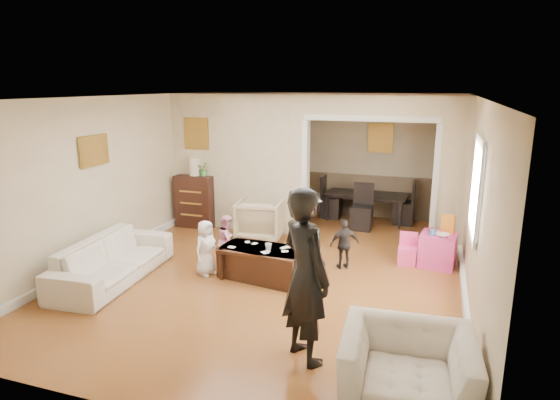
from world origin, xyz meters
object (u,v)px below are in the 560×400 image
(armchair_front, at_px, (407,374))
(dresser, at_px, (196,201))
(adult_person, at_px, (305,276))
(armchair_back, at_px, (261,219))
(dining_table, at_px, (367,207))
(child_kneel_a, at_px, (206,248))
(table_lamp, at_px, (195,166))
(child_toddler, at_px, (344,244))
(sofa, at_px, (113,260))
(coffee_cup, at_px, (268,247))
(child_kneel_b, at_px, (228,240))
(cyan_cup, at_px, (432,232))
(play_table, at_px, (438,250))
(coffee_table, at_px, (263,263))

(armchair_front, height_order, dresser, dresser)
(armchair_front, height_order, adult_person, adult_person)
(armchair_back, relative_size, dining_table, 0.49)
(dining_table, bearing_deg, dresser, -149.97)
(child_kneel_a, bearing_deg, armchair_back, 13.51)
(adult_person, bearing_deg, armchair_front, -167.09)
(table_lamp, bearing_deg, child_toddler, -21.84)
(sofa, distance_m, coffee_cup, 2.26)
(dining_table, distance_m, child_kneel_b, 3.64)
(table_lamp, bearing_deg, dining_table, 25.00)
(cyan_cup, bearing_deg, play_table, 26.57)
(coffee_cup, height_order, child_kneel_b, child_kneel_b)
(armchair_back, relative_size, coffee_cup, 8.19)
(cyan_cup, relative_size, child_kneel_b, 0.10)
(table_lamp, bearing_deg, armchair_front, -45.19)
(child_kneel_a, distance_m, child_toddler, 2.10)
(child_kneel_b, bearing_deg, dresser, 29.18)
(child_toddler, bearing_deg, child_kneel_a, -5.84)
(armchair_back, height_order, coffee_cup, armchair_back)
(table_lamp, xyz_separation_m, coffee_cup, (2.28, -2.10, -0.70))
(armchair_back, relative_size, cyan_cup, 10.25)
(dresser, xyz_separation_m, coffee_table, (2.18, -2.05, -0.29))
(play_table, distance_m, child_kneel_b, 3.29)
(sofa, relative_size, coffee_cup, 21.17)
(coffee_table, xyz_separation_m, play_table, (2.42, 1.33, 0.02))
(coffee_cup, bearing_deg, play_table, 30.79)
(dresser, height_order, dining_table, dresser)
(adult_person, height_order, child_kneel_b, adult_person)
(armchair_back, height_order, child_kneel_a, child_kneel_a)
(play_table, bearing_deg, armchair_front, -93.42)
(coffee_table, bearing_deg, child_kneel_b, 156.80)
(armchair_front, relative_size, dining_table, 0.67)
(cyan_cup, bearing_deg, dresser, 170.34)
(table_lamp, bearing_deg, coffee_table, -43.13)
(coffee_cup, bearing_deg, armchair_front, -47.82)
(adult_person, bearing_deg, play_table, -72.32)
(play_table, relative_size, child_kneel_a, 0.64)
(armchair_front, xyz_separation_m, child_kneel_b, (-2.90, 2.66, 0.05))
(coffee_cup, relative_size, dining_table, 0.06)
(coffee_cup, distance_m, play_table, 2.71)
(coffee_table, xyz_separation_m, cyan_cup, (2.32, 1.28, 0.32))
(coffee_table, bearing_deg, sofa, -159.71)
(child_toddler, bearing_deg, child_kneel_b, -16.76)
(adult_person, relative_size, child_kneel_b, 2.24)
(coffee_cup, height_order, adult_person, adult_person)
(sofa, height_order, adult_person, adult_person)
(armchair_front, height_order, child_kneel_a, child_kneel_a)
(sofa, height_order, table_lamp, table_lamp)
(coffee_table, relative_size, coffee_cup, 12.34)
(cyan_cup, bearing_deg, sofa, -154.97)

